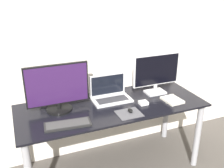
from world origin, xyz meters
TOP-DOWN VIEW (x-y plane):
  - wall_back at (0.00, 0.75)m, footprint 7.00×0.05m
  - desk at (0.00, 0.34)m, footprint 1.74×0.68m
  - monitor_left at (-0.47, 0.43)m, footprint 0.55×0.23m
  - monitor_right at (0.51, 0.43)m, footprint 0.50×0.14m
  - laptop at (0.03, 0.47)m, footprint 0.37×0.23m
  - keyboard at (-0.46, 0.14)m, footprint 0.38×0.17m
  - mousepad at (0.07, 0.13)m, footprint 0.21×0.18m
  - mouse at (0.09, 0.14)m, footprint 0.04×0.06m
  - book at (0.57, 0.20)m, footprint 0.17×0.20m
  - power_brick at (0.28, 0.24)m, footprint 0.08×0.07m

SIDE VIEW (x-z plane):
  - desk at x=0.00m, z-range 0.23..0.95m
  - mousepad at x=0.07m, z-range 0.71..0.72m
  - keyboard at x=-0.46m, z-range 0.71..0.73m
  - book at x=0.57m, z-range 0.71..0.74m
  - power_brick at x=0.28m, z-range 0.71..0.74m
  - mouse at x=0.09m, z-range 0.72..0.75m
  - laptop at x=0.03m, z-range 0.66..0.89m
  - monitor_left at x=-0.47m, z-range 0.71..1.14m
  - monitor_right at x=0.51m, z-range 0.73..1.14m
  - wall_back at x=0.00m, z-range 0.00..2.50m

